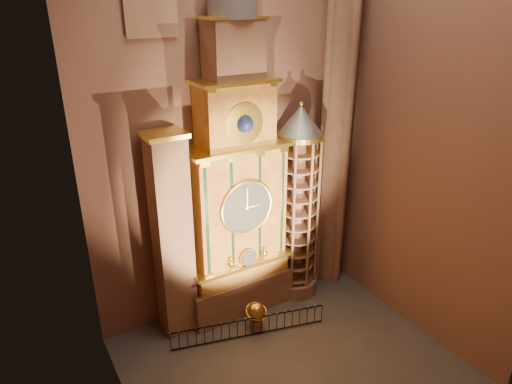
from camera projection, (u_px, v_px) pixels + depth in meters
floor at (291, 363)px, 20.86m from camera, size 14.00×14.00×0.00m
wall_back at (224, 100)px, 21.25m from camera, size 22.00×0.00×22.00m
wall_left at (104, 163)px, 13.23m from camera, size 0.00×22.00×22.00m
wall_right at (431, 108)px, 19.81m from camera, size 0.00×22.00×22.00m
astronomical_clock at (236, 193)px, 22.14m from camera, size 5.60×2.41×16.70m
portrait_tower at (172, 238)px, 21.16m from camera, size 1.80×1.60×10.20m
stair_turret at (297, 205)px, 24.14m from camera, size 2.50×2.50×10.80m
gothic_pier at (339, 91)px, 23.33m from camera, size 2.04×2.04×22.00m
celestial_globe at (256, 314)px, 22.61m from camera, size 1.09×1.03×1.57m
iron_railing at (250, 327)px, 22.31m from camera, size 7.44×1.99×1.03m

